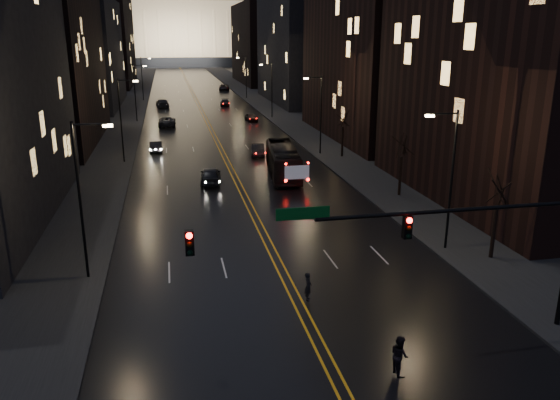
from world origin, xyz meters
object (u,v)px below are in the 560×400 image
oncoming_car_b (156,146)px  bus (283,161)px  pedestrian_b (399,355)px  traffic_signal (459,234)px  pedestrian_a (308,287)px  receding_car_a (258,150)px  oncoming_car_a (210,175)px

oncoming_car_b → bus: bearing=129.9°
pedestrian_b → traffic_signal: bearing=-65.5°
oncoming_car_b → pedestrian_b: pedestrian_b is taller
oncoming_car_b → pedestrian_a: size_ratio=2.62×
receding_car_a → oncoming_car_a: bearing=-111.5°
receding_car_a → pedestrian_a: (-3.21, -35.87, 0.09)m
oncoming_car_b → receding_car_a: receding_car_a is taller
traffic_signal → pedestrian_a: bearing=136.8°
traffic_signal → receding_car_a: 41.17m
oncoming_car_a → pedestrian_a: bearing=103.0°
oncoming_car_b → receding_car_a: (11.49, -4.49, 0.02)m
traffic_signal → oncoming_car_b: traffic_signal is taller
traffic_signal → oncoming_car_b: 47.57m
bus → oncoming_car_b: (-12.41, 14.26, -0.85)m
oncoming_car_a → receding_car_a: 12.91m
oncoming_car_b → receding_car_a: size_ratio=0.98×
pedestrian_a → oncoming_car_a: bearing=26.7°
traffic_signal → receding_car_a: size_ratio=4.15×
receding_car_a → pedestrian_b: (-1.18, -42.87, 0.17)m
oncoming_car_b → receding_car_a: 12.34m
traffic_signal → oncoming_car_a: 31.08m
receding_car_a → pedestrian_a: bearing=-87.4°
oncoming_car_b → pedestrian_b: 48.47m
pedestrian_b → oncoming_car_b: bearing=5.6°
oncoming_car_b → pedestrian_b: (10.31, -47.36, 0.19)m
traffic_signal → pedestrian_a: (-5.32, 5.00, -4.33)m
receding_car_a → pedestrian_b: bearing=-83.9°
bus → oncoming_car_a: size_ratio=2.38×
pedestrian_b → pedestrian_a: bearing=9.5°
oncoming_car_a → traffic_signal: bearing=111.7°
oncoming_car_a → oncoming_car_b: bearing=-65.9°
oncoming_car_a → receding_car_a: bearing=-113.4°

